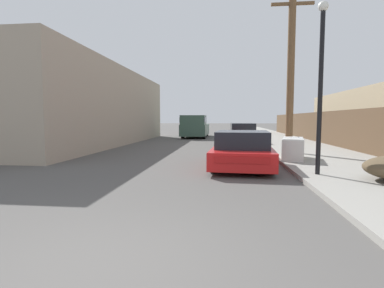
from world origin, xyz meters
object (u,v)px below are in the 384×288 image
(discarded_fridge, at_px, (293,148))
(parked_sports_car_red, at_px, (242,150))
(car_parked_mid, at_px, (242,134))
(pickup_truck, at_px, (195,127))
(street_lamp, at_px, (321,75))
(utility_pole, at_px, (291,69))

(discarded_fridge, bearing_deg, parked_sports_car_red, -133.39)
(car_parked_mid, relative_size, pickup_truck, 0.77)
(car_parked_mid, distance_m, pickup_truck, 6.91)
(parked_sports_car_red, relative_size, car_parked_mid, 0.99)
(pickup_truck, bearing_deg, discarded_fridge, 109.62)
(parked_sports_car_red, relative_size, street_lamp, 1.00)
(discarded_fridge, height_order, car_parked_mid, car_parked_mid)
(pickup_truck, xyz_separation_m, utility_pole, (5.42, -11.94, 2.83))
(utility_pole, relative_size, street_lamp, 1.59)
(parked_sports_car_red, bearing_deg, street_lamp, -40.04)
(parked_sports_car_red, bearing_deg, pickup_truck, 104.91)
(discarded_fridge, relative_size, utility_pole, 0.27)
(discarded_fridge, relative_size, parked_sports_car_red, 0.42)
(pickup_truck, relative_size, street_lamp, 1.31)
(utility_pole, bearing_deg, parked_sports_car_red, -121.78)
(discarded_fridge, relative_size, street_lamp, 0.42)
(utility_pole, bearing_deg, pickup_truck, 114.41)
(pickup_truck, distance_m, utility_pole, 13.41)
(pickup_truck, bearing_deg, street_lamp, 106.24)
(car_parked_mid, distance_m, utility_pole, 7.10)
(car_parked_mid, xyz_separation_m, street_lamp, (1.37, -11.54, 2.11))
(discarded_fridge, distance_m, car_parked_mid, 8.55)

